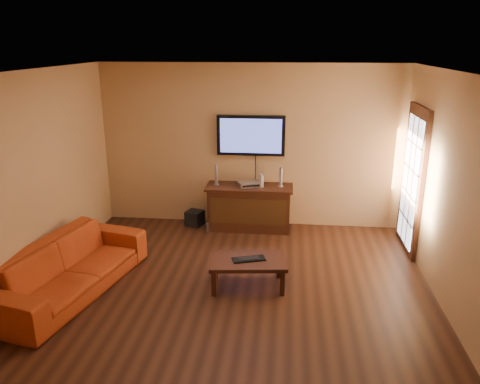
# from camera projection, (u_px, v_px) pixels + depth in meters

# --- Properties ---
(ground_plane) EXTENTS (5.00, 5.00, 0.00)m
(ground_plane) POSITION_uv_depth(u_px,v_px,m) (233.00, 296.00, 5.82)
(ground_plane) COLOR black
(ground_plane) RESTS_ON ground
(room_walls) EXTENTS (5.00, 5.00, 5.00)m
(room_walls) POSITION_uv_depth(u_px,v_px,m) (238.00, 152.00, 5.89)
(room_walls) COLOR tan
(room_walls) RESTS_ON ground
(french_door) EXTENTS (0.07, 1.02, 2.22)m
(french_door) POSITION_uv_depth(u_px,v_px,m) (412.00, 182.00, 6.86)
(french_door) COLOR black
(french_door) RESTS_ON ground
(media_console) EXTENTS (1.42, 0.54, 0.74)m
(media_console) POSITION_uv_depth(u_px,v_px,m) (249.00, 207.00, 7.80)
(media_console) COLOR black
(media_console) RESTS_ON ground
(television) EXTENTS (1.12, 0.08, 0.66)m
(television) POSITION_uv_depth(u_px,v_px,m) (251.00, 136.00, 7.66)
(television) COLOR black
(television) RESTS_ON ground
(coffee_table) EXTENTS (1.02, 0.69, 0.38)m
(coffee_table) POSITION_uv_depth(u_px,v_px,m) (248.00, 263.00, 5.94)
(coffee_table) COLOR black
(coffee_table) RESTS_ON ground
(sofa) EXTENTS (1.14, 2.35, 0.88)m
(sofa) POSITION_uv_depth(u_px,v_px,m) (69.00, 259.00, 5.79)
(sofa) COLOR #A83812
(sofa) RESTS_ON ground
(speaker_left) EXTENTS (0.10, 0.10, 0.35)m
(speaker_left) POSITION_uv_depth(u_px,v_px,m) (216.00, 175.00, 7.71)
(speaker_left) COLOR silver
(speaker_left) RESTS_ON media_console
(speaker_right) EXTENTS (0.09, 0.09, 0.32)m
(speaker_right) POSITION_uv_depth(u_px,v_px,m) (281.00, 178.00, 7.62)
(speaker_right) COLOR silver
(speaker_right) RESTS_ON media_console
(av_receiver) EXTENTS (0.40, 0.35, 0.08)m
(av_receiver) POSITION_uv_depth(u_px,v_px,m) (249.00, 184.00, 7.68)
(av_receiver) COLOR silver
(av_receiver) RESTS_ON media_console
(game_console) EXTENTS (0.07, 0.15, 0.19)m
(game_console) POSITION_uv_depth(u_px,v_px,m) (262.00, 181.00, 7.66)
(game_console) COLOR white
(game_console) RESTS_ON media_console
(subwoofer) EXTENTS (0.33, 0.33, 0.26)m
(subwoofer) POSITION_uv_depth(u_px,v_px,m) (195.00, 218.00, 8.01)
(subwoofer) COLOR black
(subwoofer) RESTS_ON ground
(bottle) EXTENTS (0.06, 0.06, 0.18)m
(bottle) POSITION_uv_depth(u_px,v_px,m) (208.00, 228.00, 7.70)
(bottle) COLOR white
(bottle) RESTS_ON ground
(keyboard) EXTENTS (0.44, 0.28, 0.02)m
(keyboard) POSITION_uv_depth(u_px,v_px,m) (249.00, 259.00, 5.91)
(keyboard) COLOR black
(keyboard) RESTS_ON coffee_table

